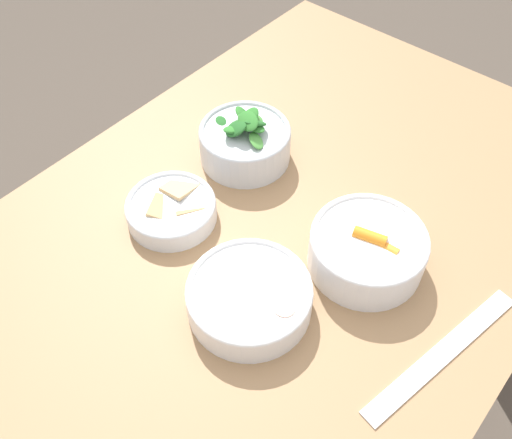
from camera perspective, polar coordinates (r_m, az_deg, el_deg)
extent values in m
plane|color=#4C4238|center=(1.57, 1.04, -18.68)|extent=(10.00, 10.00, 0.00)
cube|color=#99724C|center=(0.92, 1.68, -1.81)|extent=(1.21, 0.79, 0.03)
cube|color=olive|center=(1.64, 4.43, 7.50)|extent=(0.06, 0.06, 0.72)
cylinder|color=white|center=(0.87, 11.01, -3.10)|extent=(0.17, 0.17, 0.06)
torus|color=white|center=(0.84, 11.32, -1.83)|extent=(0.17, 0.17, 0.01)
cylinder|color=orange|center=(0.86, 10.64, -1.75)|extent=(0.04, 0.06, 0.02)
cylinder|color=orange|center=(0.86, 12.50, -2.82)|extent=(0.02, 0.05, 0.02)
cylinder|color=orange|center=(0.85, 11.55, -2.02)|extent=(0.04, 0.05, 0.02)
cylinder|color=orange|center=(0.86, 9.54, -1.28)|extent=(0.04, 0.05, 0.02)
cylinder|color=orange|center=(0.84, 11.31, -1.71)|extent=(0.03, 0.05, 0.02)
cylinder|color=orange|center=(0.84, 12.44, -2.57)|extent=(0.02, 0.05, 0.02)
cylinder|color=silver|center=(1.01, -1.10, 7.53)|extent=(0.16, 0.16, 0.06)
torus|color=silver|center=(0.99, -1.13, 8.84)|extent=(0.16, 0.16, 0.01)
ellipsoid|color=#4C933D|center=(1.00, -0.53, 10.03)|extent=(0.06, 0.05, 0.04)
ellipsoid|color=#2D7028|center=(0.97, -0.05, 9.23)|extent=(0.03, 0.04, 0.02)
ellipsoid|color=#2D7028|center=(0.97, -2.25, 8.99)|extent=(0.05, 0.03, 0.03)
ellipsoid|color=#2D7028|center=(0.97, -0.82, 9.82)|extent=(0.05, 0.06, 0.03)
ellipsoid|color=#235B23|center=(0.97, -0.06, 9.61)|extent=(0.05, 0.04, 0.04)
ellipsoid|color=#2D7028|center=(1.00, -0.74, 10.08)|extent=(0.05, 0.04, 0.03)
ellipsoid|color=#2D7028|center=(1.01, -0.22, 10.02)|extent=(0.05, 0.04, 0.02)
ellipsoid|color=#2D7028|center=(1.00, -1.34, 10.44)|extent=(0.04, 0.04, 0.03)
ellipsoid|color=#235B23|center=(1.02, -3.43, 9.90)|extent=(0.05, 0.05, 0.02)
ellipsoid|color=#235B23|center=(0.97, -2.03, 9.09)|extent=(0.05, 0.06, 0.05)
ellipsoid|color=#4C933D|center=(0.96, 0.01, 7.89)|extent=(0.04, 0.05, 0.02)
cylinder|color=white|center=(0.81, -0.67, -7.89)|extent=(0.18, 0.18, 0.05)
torus|color=white|center=(0.79, -0.69, -7.01)|extent=(0.18, 0.18, 0.01)
cylinder|color=#936042|center=(0.82, -0.67, -8.13)|extent=(0.16, 0.16, 0.02)
ellipsoid|color=#A36B4C|center=(0.80, -2.83, -7.81)|extent=(0.01, 0.01, 0.01)
ellipsoid|color=#8E5B3D|center=(0.79, 2.10, -8.45)|extent=(0.01, 0.01, 0.01)
ellipsoid|color=#A36B4C|center=(0.81, 4.18, -6.48)|extent=(0.01, 0.01, 0.01)
ellipsoid|color=#8E5B3D|center=(0.78, -0.60, -9.80)|extent=(0.01, 0.01, 0.01)
ellipsoid|color=#AD7551|center=(0.80, -1.88, -7.14)|extent=(0.01, 0.01, 0.01)
ellipsoid|color=#8E5B3D|center=(0.82, 2.23, -5.75)|extent=(0.01, 0.01, 0.01)
ellipsoid|color=#A36B4C|center=(0.82, -1.10, -6.02)|extent=(0.01, 0.01, 0.01)
ellipsoid|color=#AD7551|center=(0.78, -4.65, -10.90)|extent=(0.01, 0.01, 0.01)
ellipsoid|color=#8E5B3D|center=(0.83, 1.89, -4.26)|extent=(0.01, 0.01, 0.01)
ellipsoid|color=#A36B4C|center=(0.78, 1.12, -10.18)|extent=(0.01, 0.01, 0.01)
ellipsoid|color=#A36B4C|center=(0.79, 0.73, -9.34)|extent=(0.01, 0.01, 0.01)
cylinder|color=tan|center=(0.81, 2.29, -6.51)|extent=(0.03, 0.03, 0.01)
cylinder|color=tan|center=(0.78, 0.60, -10.25)|extent=(0.02, 0.02, 0.01)
cylinder|color=beige|center=(0.78, 2.86, -8.94)|extent=(0.03, 0.03, 0.01)
cylinder|color=silver|center=(0.93, -8.45, 0.87)|extent=(0.15, 0.15, 0.03)
torus|color=silver|center=(0.92, -8.56, 1.53)|extent=(0.15, 0.15, 0.01)
cube|color=tan|center=(0.94, -9.92, 1.68)|extent=(0.05, 0.05, 0.01)
cube|color=tan|center=(0.92, -6.89, 1.54)|extent=(0.07, 0.07, 0.02)
cube|color=tan|center=(0.92, -9.17, 1.13)|extent=(0.07, 0.06, 0.02)
cube|color=tan|center=(0.94, -7.64, 3.22)|extent=(0.05, 0.05, 0.02)
cube|color=silver|center=(0.83, 18.12, -12.65)|extent=(0.29, 0.08, 0.00)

